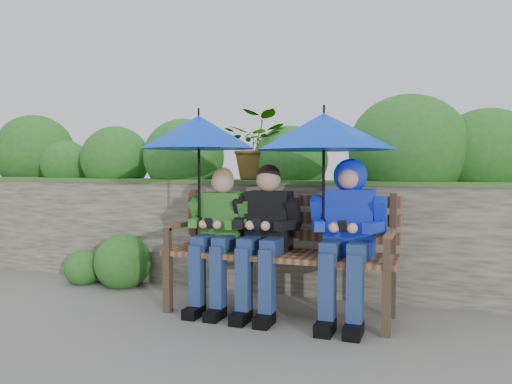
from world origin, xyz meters
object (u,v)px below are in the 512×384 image
(umbrella_right, at_px, (324,132))
(umbrella_left, at_px, (199,132))
(boy_left, at_px, (219,230))
(boy_middle, at_px, (265,230))
(boy_right, at_px, (348,226))
(park_bench, at_px, (281,244))

(umbrella_right, bearing_deg, umbrella_left, -179.22)
(boy_left, xyz_separation_m, umbrella_right, (0.86, -0.00, 0.77))
(boy_left, bearing_deg, umbrella_left, -174.01)
(boy_middle, height_order, boy_right, boy_right)
(boy_right, distance_m, umbrella_left, 1.40)
(boy_left, xyz_separation_m, boy_right, (1.04, 0.01, 0.07))
(boy_left, relative_size, umbrella_right, 1.08)
(boy_left, relative_size, boy_right, 0.94)
(umbrella_right, bearing_deg, boy_left, 179.77)
(park_bench, distance_m, boy_left, 0.52)
(umbrella_left, bearing_deg, boy_left, 5.99)
(park_bench, bearing_deg, umbrella_left, -171.18)
(umbrella_right, bearing_deg, park_bench, 165.94)
(park_bench, distance_m, umbrella_left, 1.12)
(park_bench, bearing_deg, boy_left, -170.25)
(boy_middle, distance_m, umbrella_right, 0.89)
(boy_right, bearing_deg, umbrella_left, -178.86)
(boy_middle, relative_size, umbrella_right, 1.11)
(boy_left, distance_m, umbrella_left, 0.80)
(boy_left, relative_size, umbrella_left, 1.21)
(park_bench, bearing_deg, boy_middle, -139.57)
(boy_right, distance_m, umbrella_right, 0.72)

